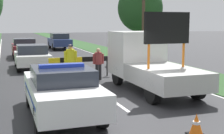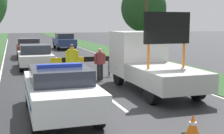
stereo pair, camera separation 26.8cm
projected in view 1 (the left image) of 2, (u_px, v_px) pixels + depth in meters
ground_plane at (123, 108)px, 10.23m from camera, size 160.00×160.00×0.00m
lane_markings at (52, 57)px, 25.28m from camera, size 8.14×61.49×0.01m
grass_verge_right at (105, 51)px, 30.83m from camera, size 3.43×120.00×0.03m
police_car at (61, 90)px, 9.25m from camera, size 1.87×4.61×1.59m
work_truck at (146, 61)px, 13.19m from camera, size 2.06×5.57×3.17m
road_barrier at (82, 60)px, 15.91m from camera, size 3.38×0.08×1.05m
police_officer at (71, 59)px, 14.94m from camera, size 0.63×0.40×1.75m
pedestrian_civilian at (98, 61)px, 15.21m from camera, size 0.56×0.36×1.56m
traffic_cone_near_police at (133, 68)px, 17.48m from camera, size 0.37×0.37×0.52m
traffic_cone_centre_front at (196, 124)px, 7.75m from camera, size 0.39×0.39×0.55m
queued_car_van_white at (32, 56)px, 19.02m from camera, size 1.94×4.14×1.46m
queued_car_wagon_maroon at (24, 47)px, 25.26m from camera, size 1.85×4.41×1.53m
queued_car_hatch_blue at (59, 41)px, 33.00m from camera, size 1.91×4.55×1.68m
roadside_tree_near_right at (140, 9)px, 21.89m from camera, size 3.16×3.16×5.45m
utility_pole at (144, 7)px, 19.56m from camera, size 1.20×0.20×7.23m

